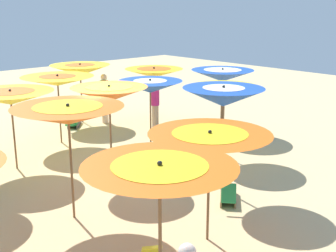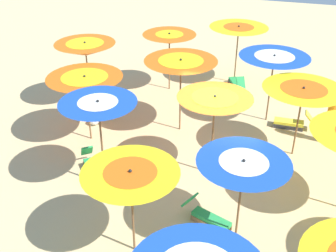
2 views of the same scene
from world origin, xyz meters
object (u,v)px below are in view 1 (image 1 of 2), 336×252
(beach_umbrella_7, at_px, (109,94))
(beach_umbrella_12, at_px, (11,98))
(beach_umbrella_2, at_px, (223,97))
(beach_umbrella_9, at_px, (154,73))
(beach_umbrella_8, at_px, (150,87))
(beachgoer_0, at_px, (155,102))
(beach_umbrella_13, at_px, (58,81))
(beach_ball, at_px, (187,252))
(beach_umbrella_4, at_px, (222,75))
(beachgoer_2, at_px, (105,97))
(beach_umbrella_14, at_px, (80,70))
(lounger_1, at_px, (159,148))
(lounger_4, at_px, (74,121))
(beach_umbrella_6, at_px, (68,115))
(lounger_0, at_px, (228,194))
(beach_umbrella_3, at_px, (224,92))
(beach_umbrella_1, at_px, (210,141))
(beach_umbrella_0, at_px, (160,180))

(beach_umbrella_7, distance_m, beach_umbrella_12, 2.72)
(beach_umbrella_2, relative_size, beach_umbrella_9, 1.20)
(beach_umbrella_8, relative_size, beachgoer_0, 1.16)
(beach_umbrella_13, relative_size, beach_ball, 6.93)
(beach_ball, bearing_deg, beach_umbrella_7, -108.85)
(beach_umbrella_4, distance_m, beachgoer_2, 4.53)
(beach_umbrella_2, distance_m, beach_ball, 3.96)
(beach_umbrella_14, relative_size, lounger_1, 1.73)
(lounger_4, height_order, beachgoer_0, beachgoer_0)
(lounger_1, bearing_deg, lounger_4, 23.36)
(beach_umbrella_7, bearing_deg, beach_umbrella_6, 35.88)
(lounger_0, bearing_deg, beach_umbrella_4, 2.25)
(beach_umbrella_4, bearing_deg, beach_umbrella_14, -55.59)
(beach_umbrella_8, bearing_deg, beach_umbrella_7, 25.43)
(lounger_0, distance_m, beachgoer_0, 6.54)
(beach_umbrella_3, relative_size, lounger_4, 1.80)
(beach_umbrella_4, distance_m, beach_umbrella_14, 5.29)
(beach_umbrella_7, relative_size, beachgoer_0, 1.28)
(beach_umbrella_13, bearing_deg, beach_ball, 75.99)
(beach_umbrella_14, bearing_deg, beach_umbrella_6, 56.53)
(lounger_0, xyz_separation_m, beachgoer_0, (-2.87, -5.83, 0.81))
(beach_umbrella_7, xyz_separation_m, beachgoer_2, (-3.00, -4.60, -1.19))
(lounger_1, bearing_deg, beachgoer_2, 7.34)
(lounger_0, bearing_deg, beach_umbrella_8, 32.45)
(beach_umbrella_4, height_order, beach_umbrella_13, beach_umbrella_4)
(beach_umbrella_13, relative_size, lounger_4, 1.89)
(beach_umbrella_7, height_order, beach_ball, beach_umbrella_7)
(beach_umbrella_3, height_order, beachgoer_0, beach_umbrella_3)
(beachgoer_2, bearing_deg, beach_umbrella_7, 47.87)
(beach_umbrella_1, xyz_separation_m, beach_umbrella_4, (-6.03, -4.90, 0.02))
(lounger_1, distance_m, lounger_4, 4.51)
(beach_umbrella_1, height_order, beach_umbrella_13, beach_umbrella_13)
(beach_umbrella_13, xyz_separation_m, lounger_4, (-1.31, -1.40, -1.83))
(beach_umbrella_3, xyz_separation_m, beach_umbrella_9, (-1.06, -4.31, -0.03))
(beach_umbrella_0, relative_size, beach_umbrella_4, 1.07)
(beach_umbrella_14, height_order, beachgoer_0, beach_umbrella_14)
(beach_umbrella_8, bearing_deg, beachgoer_0, -134.74)
(beach_umbrella_6, bearing_deg, beach_umbrella_3, -174.88)
(beach_umbrella_3, relative_size, beachgoer_2, 1.17)
(beach_umbrella_0, distance_m, beach_umbrella_12, 7.33)
(lounger_1, relative_size, beachgoer_0, 0.69)
(beach_umbrella_9, height_order, lounger_1, beach_umbrella_9)
(beach_umbrella_7, relative_size, beach_umbrella_9, 1.13)
(beach_umbrella_1, distance_m, beach_umbrella_9, 8.87)
(beach_umbrella_6, distance_m, beach_umbrella_9, 8.00)
(beach_umbrella_2, distance_m, beachgoer_2, 7.46)
(lounger_4, height_order, beach_ball, lounger_4)
(beach_umbrella_14, distance_m, beachgoer_0, 3.13)
(beach_umbrella_3, distance_m, lounger_0, 3.65)
(lounger_0, distance_m, beach_ball, 2.66)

